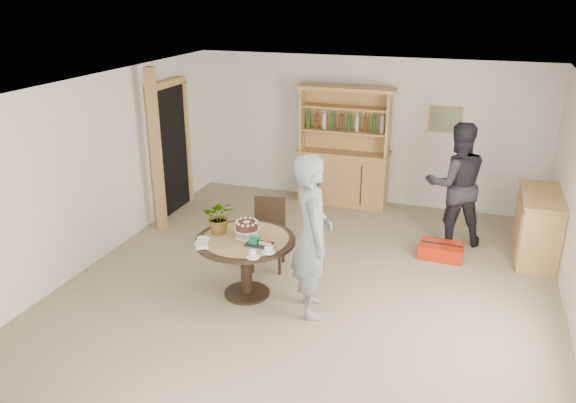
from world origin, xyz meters
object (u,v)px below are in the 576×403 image
at_px(teen_boy, 312,236).
at_px(red_suitcase, 441,251).
at_px(dining_chair, 269,229).
at_px(dining_table, 246,250).
at_px(sideboard, 538,226).
at_px(adult_person, 456,184).
at_px(hutch, 344,165).

relative_size(teen_boy, red_suitcase, 3.10).
bearing_deg(dining_chair, teen_boy, -58.51).
bearing_deg(teen_boy, dining_table, 59.46).
bearing_deg(dining_chair, sideboard, 10.73).
xyz_separation_m(adult_person, red_suitcase, (-0.09, -0.57, -0.81)).
bearing_deg(hutch, adult_person, -29.86).
xyz_separation_m(dining_table, teen_boy, (0.85, -0.10, 0.35)).
distance_m(sideboard, red_suitcase, 1.35).
bearing_deg(hutch, dining_table, -96.20).
distance_m(hutch, sideboard, 3.29).
height_order(teen_boy, adult_person, teen_boy).
bearing_deg(teen_boy, red_suitcase, -58.81).
bearing_deg(adult_person, teen_boy, 41.63).
xyz_separation_m(dining_table, adult_person, (2.28, 2.38, 0.30)).
xyz_separation_m(hutch, teen_boy, (0.47, -3.57, 0.26)).
height_order(teen_boy, red_suitcase, teen_boy).
height_order(sideboard, red_suitcase, sideboard).
bearing_deg(sideboard, hutch, 157.79).
distance_m(sideboard, teen_boy, 3.50).
bearing_deg(dining_table, hutch, 83.80).
bearing_deg(teen_boy, hutch, -16.29).
bearing_deg(red_suitcase, teen_boy, -122.99).
distance_m(hutch, red_suitcase, 2.53).
relative_size(dining_chair, teen_boy, 0.50).
height_order(sideboard, dining_chair, dining_chair).
bearing_deg(dining_table, adult_person, 46.30).
relative_size(hutch, teen_boy, 1.07).
bearing_deg(adult_person, dining_chair, 15.67).
bearing_deg(sideboard, teen_boy, -137.73).
height_order(hutch, teen_boy, hutch).
height_order(dining_chair, red_suitcase, dining_chair).
xyz_separation_m(teen_boy, adult_person, (1.43, 2.48, -0.04)).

